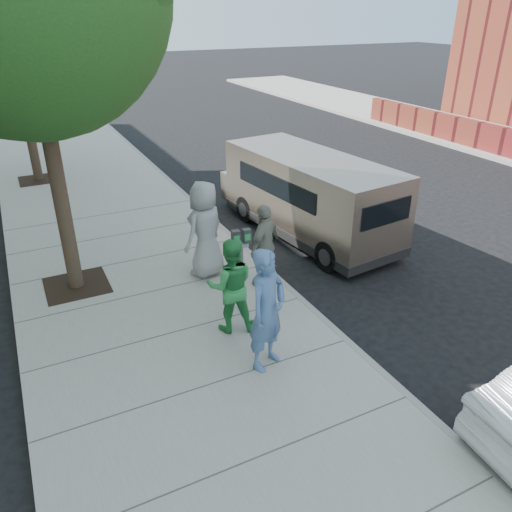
{
  "coord_description": "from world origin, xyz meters",
  "views": [
    {
      "loc": [
        -2.96,
        -6.91,
        5.12
      ],
      "look_at": [
        0.63,
        0.27,
        1.1
      ],
      "focal_mm": 35.0,
      "sensor_mm": 36.0,
      "label": 1
    }
  ],
  "objects_px": {
    "tree_far": "(8,16)",
    "person_officer": "(267,310)",
    "person_gray_shirt": "(205,229)",
    "parking_meter": "(241,254)",
    "person_green_shirt": "(231,286)",
    "van": "(307,194)",
    "person_striped_polo": "(265,245)"
  },
  "relations": [
    {
      "from": "tree_far",
      "to": "person_officer",
      "type": "distance_m",
      "value": 12.24
    },
    {
      "from": "person_gray_shirt",
      "to": "tree_far",
      "type": "bearing_deg",
      "value": -101.24
    },
    {
      "from": "tree_far",
      "to": "parking_meter",
      "type": "height_order",
      "value": "tree_far"
    },
    {
      "from": "tree_far",
      "to": "person_green_shirt",
      "type": "height_order",
      "value": "tree_far"
    },
    {
      "from": "parking_meter",
      "to": "person_officer",
      "type": "bearing_deg",
      "value": -93.47
    },
    {
      "from": "person_green_shirt",
      "to": "tree_far",
      "type": "bearing_deg",
      "value": -60.34
    },
    {
      "from": "van",
      "to": "person_striped_polo",
      "type": "xyz_separation_m",
      "value": [
        -2.2,
        -1.99,
        -0.07
      ]
    },
    {
      "from": "tree_far",
      "to": "person_officer",
      "type": "height_order",
      "value": "tree_far"
    },
    {
      "from": "parking_meter",
      "to": "van",
      "type": "distance_m",
      "value": 4.08
    },
    {
      "from": "parking_meter",
      "to": "person_gray_shirt",
      "type": "xyz_separation_m",
      "value": [
        -0.04,
        1.64,
        -0.18
      ]
    },
    {
      "from": "person_gray_shirt",
      "to": "person_striped_polo",
      "type": "distance_m",
      "value": 1.27
    },
    {
      "from": "tree_far",
      "to": "person_officer",
      "type": "relative_size",
      "value": 3.32
    },
    {
      "from": "person_gray_shirt",
      "to": "person_striped_polo",
      "type": "bearing_deg",
      "value": 106.13
    },
    {
      "from": "person_green_shirt",
      "to": "van",
      "type": "bearing_deg",
      "value": -119.55
    },
    {
      "from": "parking_meter",
      "to": "van",
      "type": "bearing_deg",
      "value": 49.53
    },
    {
      "from": "person_officer",
      "to": "person_striped_polo",
      "type": "relative_size",
      "value": 1.17
    },
    {
      "from": "van",
      "to": "person_green_shirt",
      "type": "distance_m",
      "value": 4.63
    },
    {
      "from": "van",
      "to": "person_gray_shirt",
      "type": "bearing_deg",
      "value": -166.93
    },
    {
      "from": "person_officer",
      "to": "person_gray_shirt",
      "type": "distance_m",
      "value": 3.17
    },
    {
      "from": "person_striped_polo",
      "to": "person_green_shirt",
      "type": "bearing_deg",
      "value": 8.72
    },
    {
      "from": "tree_far",
      "to": "person_gray_shirt",
      "type": "height_order",
      "value": "tree_far"
    },
    {
      "from": "person_gray_shirt",
      "to": "person_striped_polo",
      "type": "height_order",
      "value": "person_gray_shirt"
    },
    {
      "from": "person_gray_shirt",
      "to": "person_green_shirt",
      "type": "bearing_deg",
      "value": 52.39
    },
    {
      "from": "tree_far",
      "to": "person_striped_polo",
      "type": "height_order",
      "value": "tree_far"
    },
    {
      "from": "person_striped_polo",
      "to": "tree_far",
      "type": "bearing_deg",
      "value": -104.08
    },
    {
      "from": "person_green_shirt",
      "to": "person_gray_shirt",
      "type": "bearing_deg",
      "value": -81.71
    },
    {
      "from": "person_green_shirt",
      "to": "person_gray_shirt",
      "type": "height_order",
      "value": "person_gray_shirt"
    },
    {
      "from": "tree_far",
      "to": "person_striped_polo",
      "type": "xyz_separation_m",
      "value": [
        3.35,
        -9.19,
        -3.9
      ]
    },
    {
      "from": "parking_meter",
      "to": "person_striped_polo",
      "type": "distance_m",
      "value": 1.16
    },
    {
      "from": "parking_meter",
      "to": "person_green_shirt",
      "type": "xyz_separation_m",
      "value": [
        -0.39,
        -0.4,
        -0.33
      ]
    },
    {
      "from": "tree_far",
      "to": "parking_meter",
      "type": "relative_size",
      "value": 4.03
    },
    {
      "from": "van",
      "to": "person_officer",
      "type": "relative_size",
      "value": 2.83
    }
  ]
}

